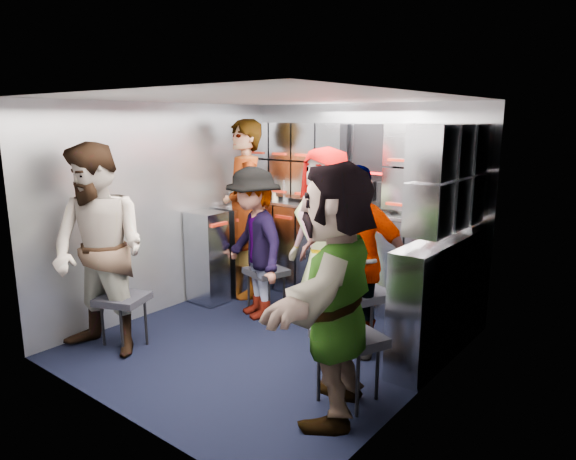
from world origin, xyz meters
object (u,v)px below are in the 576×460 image
Objects in this scene: attendant_arc_d at (354,261)px; attendant_arc_b at (254,243)px; jump_seat_center at (334,279)px; jump_seat_mid_right at (364,296)px; attendant_arc_c at (325,235)px; attendant_arc_e at (336,292)px; attendant_standing at (244,209)px; jump_seat_near_right at (349,341)px; jump_seat_near_left at (123,301)px; attendant_arc_a at (100,251)px; jump_seat_mid_left at (266,274)px.

attendant_arc_b is at bearing 155.06° from attendant_arc_d.
attendant_arc_d is (0.61, -0.65, 0.44)m from jump_seat_center.
jump_seat_mid_right is 0.31× the size of attendant_arc_c.
attendant_arc_e reaches higher than attendant_arc_b.
jump_seat_center is 1.26m from attendant_standing.
jump_seat_near_right reaches higher than jump_seat_center.
attendant_arc_e reaches higher than attendant_arc_d.
jump_seat_near_left is 0.92× the size of jump_seat_mid_right.
jump_seat_mid_left is at bearing 60.40° from attendant_arc_a.
jump_seat_mid_right is 0.31× the size of attendant_arc_e.
jump_seat_mid_right is at bearing 114.05° from jump_seat_near_right.
attendant_arc_a is at bearing -163.05° from jump_seat_near_right.
attendant_arc_a reaches higher than jump_seat_near_right.
jump_seat_center is 0.24× the size of attendant_arc_c.
jump_seat_mid_right is at bearing 39.33° from jump_seat_near_left.
jump_seat_near_right is 0.28× the size of attendant_standing.
attendant_arc_d is at bearing -12.50° from jump_seat_mid_left.
jump_seat_near_right is 2.14m from attendant_arc_a.
attendant_arc_a reaches higher than jump_seat_near_left.
attendant_arc_c is at bearing -90.00° from jump_seat_center.
attendant_standing is 1.79m from attendant_arc_d.
jump_seat_near_right is at bearing -2.65° from attendant_arc_b.
attendant_arc_d is at bearing -23.83° from attendant_arc_c.
jump_seat_near_right is at bearing -65.95° from jump_seat_mid_right.
jump_seat_near_right is 0.34× the size of attendant_arc_d.
attendant_arc_c is 0.77m from attendant_arc_d.
attendant_arc_c reaches higher than jump_seat_near_left.
attendant_arc_d reaches higher than jump_seat_mid_left.
attendant_arc_e is at bearing -7.62° from attendant_arc_b.
jump_seat_near_right is 0.31× the size of attendant_arc_a.
attendant_standing reaches higher than jump_seat_mid_right.
jump_seat_mid_left is 0.76m from attendant_arc_c.
attendant_standing is at bearing 164.72° from attendant_arc_b.
jump_seat_near_right reaches higher than jump_seat_near_left.
attendant_arc_d reaches higher than jump_seat_near_right.
jump_seat_near_right is 0.36× the size of attendant_arc_b.
attendant_arc_a is at bearing -98.23° from attendant_arc_e.
attendant_arc_e is (0.00, -0.18, 0.40)m from jump_seat_near_right.
attendant_arc_e is (1.01, -1.36, 0.00)m from attendant_arc_c.
jump_seat_center is at bearing -167.16° from attendant_arc_e.
attendant_standing is (-0.09, 1.64, 0.57)m from jump_seat_near_left.
attendant_arc_c is at bearing 34.45° from attendant_standing.
attendant_standing is at bearing 93.20° from jump_seat_near_left.
attendant_arc_a is (-0.00, -0.18, 0.48)m from jump_seat_near_left.
attendant_arc_b is 0.70m from attendant_arc_c.
jump_seat_mid_left is 1.28m from attendant_arc_d.
jump_seat_mid_left reaches higher than jump_seat_center.
jump_seat_mid_right reaches higher than jump_seat_center.
jump_seat_center is 0.23× the size of attendant_arc_a.
jump_seat_mid_right is 0.30× the size of attendant_arc_a.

